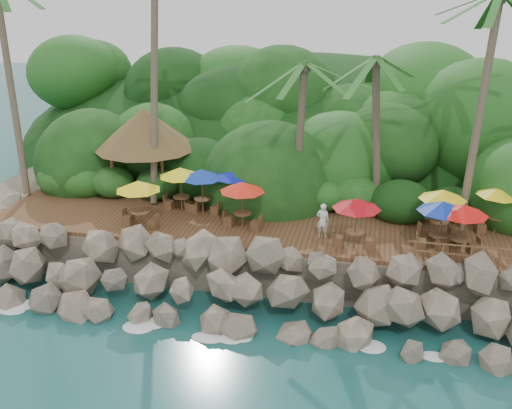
# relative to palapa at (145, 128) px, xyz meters

# --- Properties ---
(ground) EXTENTS (140.00, 140.00, 0.00)m
(ground) POSITION_rel_palapa_xyz_m (6.88, -9.71, -5.79)
(ground) COLOR #19514F
(ground) RESTS_ON ground
(land_base) EXTENTS (32.00, 25.20, 2.10)m
(land_base) POSITION_rel_palapa_xyz_m (6.88, 6.29, -4.74)
(land_base) COLOR gray
(land_base) RESTS_ON ground
(jungle_hill) EXTENTS (44.80, 28.00, 15.40)m
(jungle_hill) POSITION_rel_palapa_xyz_m (6.88, 13.79, -5.79)
(jungle_hill) COLOR #143811
(jungle_hill) RESTS_ON ground
(seawall) EXTENTS (29.00, 4.00, 2.30)m
(seawall) POSITION_rel_palapa_xyz_m (6.88, -7.71, -4.64)
(seawall) COLOR gray
(seawall) RESTS_ON ground
(terrace) EXTENTS (26.00, 5.00, 0.20)m
(terrace) POSITION_rel_palapa_xyz_m (6.88, -3.71, -3.59)
(terrace) COLOR brown
(terrace) RESTS_ON land_base
(jungle_foliage) EXTENTS (44.00, 16.00, 12.00)m
(jungle_foliage) POSITION_rel_palapa_xyz_m (6.88, 5.29, -5.79)
(jungle_foliage) COLOR #143811
(jungle_foliage) RESTS_ON ground
(foam_line) EXTENTS (25.20, 0.80, 0.06)m
(foam_line) POSITION_rel_palapa_xyz_m (6.88, -9.41, -5.76)
(foam_line) COLOR white
(foam_line) RESTS_ON ground
(palms) EXTENTS (33.50, 6.66, 13.64)m
(palms) POSITION_rel_palapa_xyz_m (8.74, -1.17, 6.04)
(palms) COLOR brown
(palms) RESTS_ON ground
(palapa) EXTENTS (5.48, 5.48, 4.60)m
(palapa) POSITION_rel_palapa_xyz_m (0.00, 0.00, 0.00)
(palapa) COLOR brown
(palapa) RESTS_ON ground
(dining_clusters) EXTENTS (18.39, 5.10, 2.29)m
(dining_clusters) POSITION_rel_palapa_xyz_m (9.57, -3.61, -1.59)
(dining_clusters) COLOR brown
(dining_clusters) RESTS_ON terrace
(railing) EXTENTS (6.10, 0.10, 1.00)m
(railing) POSITION_rel_palapa_xyz_m (16.82, -6.06, -2.89)
(railing) COLOR brown
(railing) RESTS_ON terrace
(waiter) EXTENTS (0.64, 0.46, 1.64)m
(waiter) POSITION_rel_palapa_xyz_m (10.09, -4.34, -2.67)
(waiter) COLOR white
(waiter) RESTS_ON terrace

